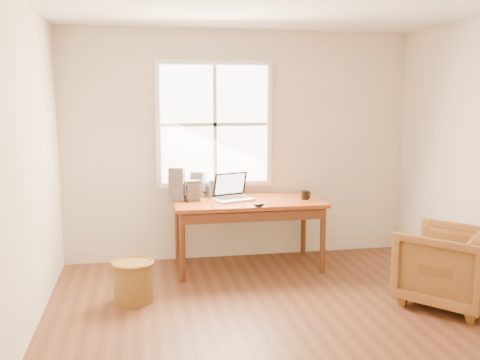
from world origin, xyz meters
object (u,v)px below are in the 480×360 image
at_px(desk, 248,202).
at_px(coffee_mug, 305,195).
at_px(laptop, 233,186).
at_px(wicker_stool, 133,282).
at_px(armchair, 447,266).
at_px(cd_stack_a, 198,184).

bearing_deg(desk, coffee_mug, -5.84).
xyz_separation_m(laptop, coffee_mug, (0.79, -0.08, -0.11)).
bearing_deg(coffee_mug, wicker_stool, -174.59).
bearing_deg(coffee_mug, laptop, 158.81).
bearing_deg(laptop, coffee_mug, -25.53).
distance_m(armchair, coffee_mug, 1.66).
distance_m(armchair, cd_stack_a, 2.73).
distance_m(desk, wicker_stool, 1.55).
distance_m(coffee_mug, cd_stack_a, 1.20).
bearing_deg(laptop, armchair, -58.77).
xyz_separation_m(desk, wicker_stool, (-1.23, -0.77, -0.55)).
height_order(desk, coffee_mug, coffee_mug).
xyz_separation_m(armchair, coffee_mug, (-0.93, 1.30, 0.45)).
bearing_deg(cd_stack_a, armchair, -39.86).
height_order(armchair, wicker_stool, armchair).
xyz_separation_m(desk, laptop, (-0.16, 0.01, 0.18)).
bearing_deg(coffee_mug, cd_stack_a, 144.34).
xyz_separation_m(desk, cd_stack_a, (-0.50, 0.35, 0.16)).
relative_size(armchair, cd_stack_a, 2.75).
height_order(wicker_stool, coffee_mug, coffee_mug).
relative_size(coffee_mug, cd_stack_a, 0.34).
relative_size(desk, cd_stack_a, 5.68).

